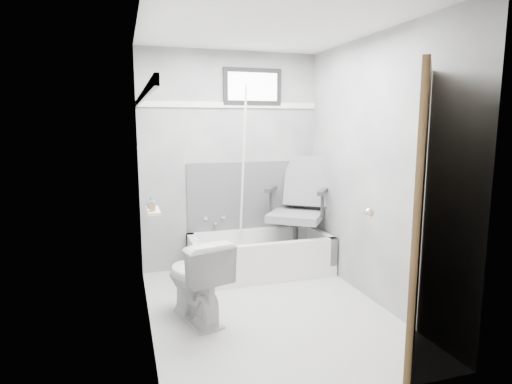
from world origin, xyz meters
name	(u,v)px	position (x,y,z in m)	size (l,w,h in m)	color
floor	(268,311)	(0.00, 0.00, 0.00)	(2.60, 2.60, 0.00)	silver
ceiling	(269,23)	(0.00, 0.00, 2.40)	(2.60, 2.60, 0.00)	silver
wall_back	(231,161)	(0.00, 1.30, 1.20)	(2.00, 0.02, 2.40)	slate
wall_front	(346,202)	(0.00, -1.30, 1.20)	(2.00, 0.02, 2.40)	slate
wall_left	(145,179)	(-1.00, 0.00, 1.20)	(0.02, 2.60, 2.40)	slate
wall_right	(373,171)	(1.00, 0.00, 1.20)	(0.02, 2.60, 2.40)	slate
bathtub	(260,254)	(0.23, 0.93, 0.21)	(1.50, 0.70, 0.42)	white
office_chair	(296,209)	(0.65, 0.95, 0.69)	(0.66, 0.66, 1.14)	slate
toilet	(196,279)	(-0.62, 0.03, 0.35)	(0.40, 0.71, 0.70)	white
door	(484,224)	(0.98, -1.28, 1.00)	(0.78, 0.78, 2.00)	#52351E
window	(252,87)	(0.25, 1.29, 2.02)	(0.66, 0.04, 0.40)	black
backerboard	(252,196)	(0.25, 1.29, 0.80)	(1.50, 0.02, 0.78)	#4C4C4F
trim_back	(230,105)	(0.00, 1.29, 1.82)	(2.00, 0.02, 0.06)	white
trim_left	(143,96)	(-0.99, 0.00, 1.82)	(0.02, 2.60, 0.06)	white
pole	(243,177)	(0.07, 1.06, 1.05)	(0.02, 0.02, 1.95)	white
shelf	(153,211)	(-0.93, 0.26, 0.90)	(0.10, 0.32, 0.03)	white
soap_bottle_a	(152,205)	(-0.94, 0.18, 0.97)	(0.05, 0.05, 0.10)	olive
soap_bottle_b	(151,202)	(-0.94, 0.32, 0.96)	(0.08, 0.08, 0.10)	slate
faucet	(215,220)	(-0.20, 1.27, 0.55)	(0.26, 0.10, 0.16)	silver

